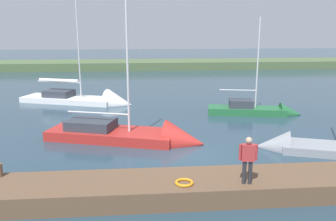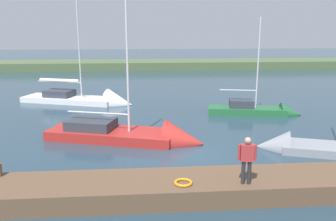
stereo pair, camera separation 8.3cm
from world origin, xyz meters
The scene contains 9 objects.
ground_plane centered at (0.00, 0.00, 0.00)m, with size 200.00×200.00×0.00m, color #263D4C.
far_shoreline centered at (0.00, -40.62, 0.00)m, with size 180.00×8.00×2.40m, color #4C603D.
dock_pier centered at (0.00, 4.47, 0.36)m, with size 19.97×2.28×0.72m, color brown.
life_ring_buoy centered at (0.84, 4.92, 0.77)m, with size 0.66×0.66×0.10m, color orange.
sailboat_outer_mooring centered at (-7.03, 0.42, 0.13)m, with size 8.43×4.55×8.77m.
sailboat_inner_slip centered at (-6.45, -7.92, 0.15)m, with size 6.90×2.95×7.71m.
sailboat_near_dock centered at (6.50, -13.05, 0.18)m, with size 9.99×5.53×11.68m.
sailboat_mid_channel centered at (2.41, -2.36, 0.15)m, with size 9.14×4.91×8.97m.
person_on_dock centered at (-1.37, 5.09, 1.72)m, with size 0.65×0.28×1.72m.
Camera 1 is at (2.43, 16.26, 6.03)m, focal length 37.28 mm.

